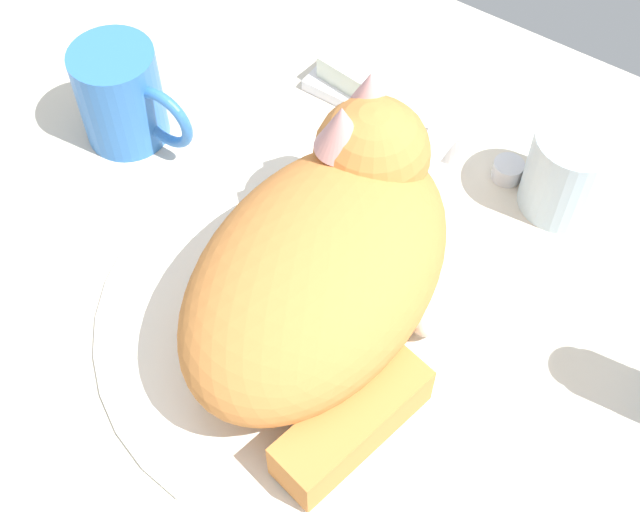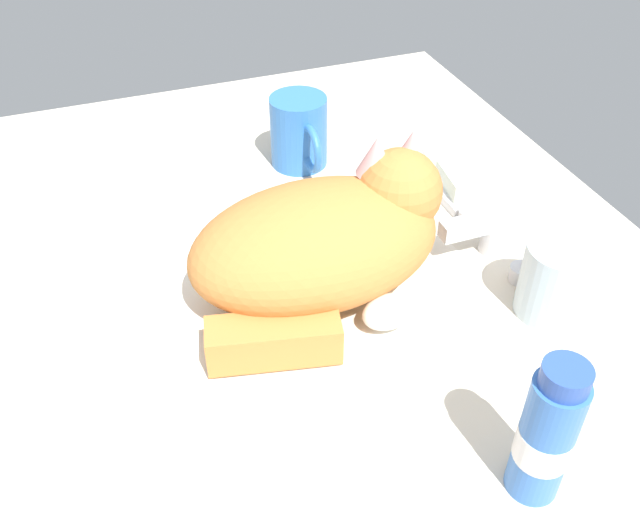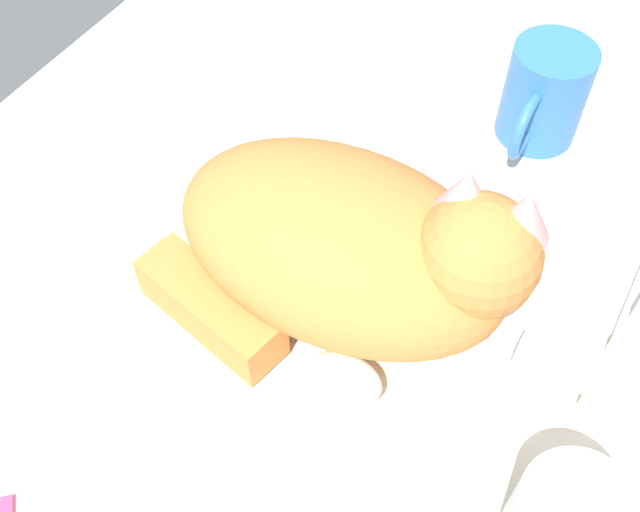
{
  "view_description": "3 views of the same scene",
  "coord_description": "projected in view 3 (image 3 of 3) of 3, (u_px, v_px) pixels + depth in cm",
  "views": [
    {
      "loc": [
        20.76,
        -30.48,
        62.56
      ],
      "look_at": [
        -0.59,
        1.24,
        7.3
      ],
      "focal_mm": 49.83,
      "sensor_mm": 36.0,
      "label": 1
    },
    {
      "loc": [
        52.98,
        -19.09,
        51.05
      ],
      "look_at": [
        2.65,
        -0.47,
        7.45
      ],
      "focal_mm": 39.04,
      "sensor_mm": 36.0,
      "label": 2
    },
    {
      "loc": [
        32.05,
        16.69,
        53.24
      ],
      "look_at": [
        0.3,
        -1.64,
        4.47
      ],
      "focal_mm": 43.26,
      "sensor_mm": 36.0,
      "label": 3
    }
  ],
  "objects": [
    {
      "name": "cat",
      "position": [
        356.0,
        248.0,
        0.58
      ],
      "size": [
        20.16,
        28.62,
        15.32
      ],
      "color": "#D17F3D",
      "rests_on": "sink_basin"
    },
    {
      "name": "faucet",
      "position": [
        594.0,
        397.0,
        0.56
      ],
      "size": [
        14.34,
        9.09,
        5.39
      ],
      "color": "silver",
      "rests_on": "ground_plane"
    },
    {
      "name": "coffee_mug",
      "position": [
        544.0,
        95.0,
        0.72
      ],
      "size": [
        12.14,
        7.71,
        9.75
      ],
      "color": "#3372C6",
      "rests_on": "ground_plane"
    },
    {
      "name": "sink_basin",
      "position": [
        339.0,
        291.0,
        0.64
      ],
      "size": [
        36.2,
        36.2,
        0.79
      ],
      "primitive_type": "cylinder",
      "color": "white",
      "rests_on": "ground_plane"
    },
    {
      "name": "ground_plane",
      "position": [
        338.0,
        303.0,
        0.65
      ],
      "size": [
        110.0,
        82.5,
        3.0
      ],
      "primitive_type": "cube",
      "color": "beige"
    }
  ]
}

